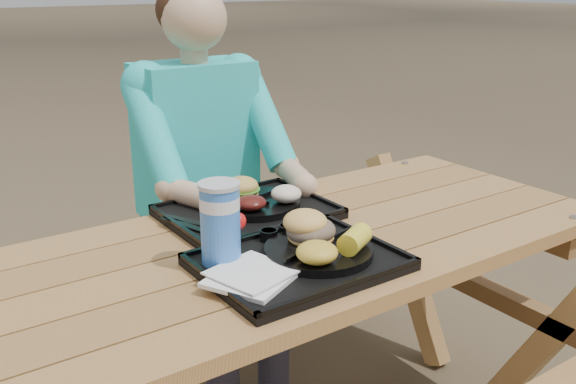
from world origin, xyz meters
TOP-DOWN VIEW (x-y plane):
  - picnic_table at (0.00, 0.00)m, footprint 1.80×1.49m
  - tray_near at (-0.08, -0.15)m, footprint 0.45×0.35m
  - tray_far at (0.00, 0.20)m, footprint 0.45×0.35m
  - plate_near at (-0.02, -0.16)m, footprint 0.26×0.26m
  - plate_far at (0.03, 0.21)m, footprint 0.26×0.26m
  - napkin_stack at (-0.22, -0.18)m, footprint 0.22×0.22m
  - soda_cup at (-0.23, -0.06)m, footprint 0.09×0.09m
  - condiment_bbq at (-0.07, -0.02)m, footprint 0.05×0.05m
  - condiment_mustard at (-0.01, -0.02)m, footprint 0.05×0.05m
  - sandwich at (-0.01, -0.11)m, footprint 0.11×0.11m
  - mac_cheese at (-0.07, -0.22)m, footprint 0.10×0.10m
  - corn_cob at (0.04, -0.22)m, footprint 0.12×0.12m
  - cutlery_far at (-0.18, 0.21)m, footprint 0.10×0.16m
  - burger at (0.02, 0.26)m, footprint 0.10×0.10m
  - baked_beans at (-0.02, 0.15)m, footprint 0.09×0.09m
  - potato_salad at (0.10, 0.15)m, footprint 0.09×0.09m
  - diner at (0.08, 0.64)m, footprint 0.48×0.84m

SIDE VIEW (x-z plane):
  - picnic_table at x=0.00m, z-range 0.00..0.75m
  - diner at x=0.08m, z-range 0.00..1.28m
  - tray_near at x=-0.08m, z-range 0.75..0.77m
  - tray_far at x=0.00m, z-range 0.75..0.77m
  - cutlery_far at x=-0.18m, z-range 0.77..0.78m
  - napkin_stack at x=-0.22m, z-range 0.77..0.79m
  - plate_near at x=-0.02m, z-range 0.77..0.79m
  - plate_far at x=0.03m, z-range 0.77..0.79m
  - condiment_bbq at x=-0.07m, z-range 0.77..0.80m
  - condiment_mustard at x=-0.01m, z-range 0.77..0.80m
  - baked_beans at x=-0.02m, z-range 0.79..0.83m
  - mac_cheese at x=-0.07m, z-range 0.79..0.84m
  - potato_salad at x=0.10m, z-range 0.79..0.84m
  - corn_cob at x=0.04m, z-range 0.79..0.84m
  - burger at x=0.02m, z-range 0.79..0.88m
  - sandwich at x=-0.01m, z-range 0.79..0.91m
  - soda_cup at x=-0.23m, z-range 0.77..0.95m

